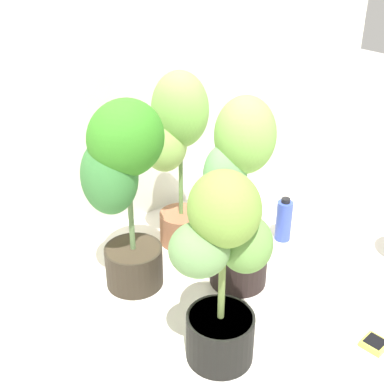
# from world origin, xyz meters

# --- Properties ---
(ground_plane) EXTENTS (8.00, 8.00, 0.00)m
(ground_plane) POSITION_xyz_m (0.00, 0.00, 0.00)
(ground_plane) COLOR silver
(ground_plane) RESTS_ON ground
(mylar_back_wall) EXTENTS (3.20, 0.01, 2.00)m
(mylar_back_wall) POSITION_xyz_m (0.00, 0.86, 1.00)
(mylar_back_wall) COLOR silver
(mylar_back_wall) RESTS_ON ground
(potted_plant_center) EXTENTS (0.33, 0.30, 0.80)m
(potted_plant_center) POSITION_xyz_m (-0.02, 0.15, 0.44)
(potted_plant_center) COLOR black
(potted_plant_center) RESTS_ON ground
(potted_plant_front_left) EXTENTS (0.39, 0.32, 0.70)m
(potted_plant_front_left) POSITION_xyz_m (-0.33, -0.12, 0.40)
(potted_plant_front_left) COLOR black
(potted_plant_front_left) RESTS_ON ground
(potted_plant_back_left) EXTENTS (0.35, 0.29, 0.79)m
(potted_plant_back_left) POSITION_xyz_m (-0.37, 0.40, 0.48)
(potted_plant_back_left) COLOR #2D261C
(potted_plant_back_left) RESTS_ON ground
(potted_plant_back_center) EXTENTS (0.34, 0.32, 0.81)m
(potted_plant_back_center) POSITION_xyz_m (-0.04, 0.54, 0.49)
(potted_plant_back_center) COLOR brown
(potted_plant_back_center) RESTS_ON ground
(hygrometer_box) EXTENTS (0.09, 0.09, 0.03)m
(hygrometer_box) POSITION_xyz_m (0.13, -0.42, 0.01)
(hygrometer_box) COLOR #D1CD47
(hygrometer_box) RESTS_ON ground
(nutrient_bottle) EXTENTS (0.07, 0.07, 0.22)m
(nutrient_bottle) POSITION_xyz_m (0.37, 0.26, 0.10)
(nutrient_bottle) COLOR #384FB8
(nutrient_bottle) RESTS_ON ground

